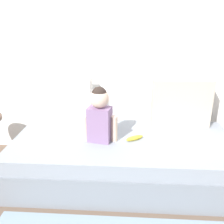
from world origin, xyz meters
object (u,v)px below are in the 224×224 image
couch (123,158)px  throw_pillow_right (181,103)px  throw_pillow_left (70,101)px  toddler (100,114)px  banana (135,138)px

couch → throw_pillow_right: 0.78m
throw_pillow_right → couch: bearing=-146.9°
throw_pillow_left → throw_pillow_right: 1.09m
toddler → throw_pillow_right: bearing=27.6°
banana → throw_pillow_left: bearing=150.0°
couch → throw_pillow_right: size_ratio=3.58×
throw_pillow_left → toddler: bearing=-48.8°
couch → toddler: (-0.20, -0.04, 0.44)m
couch → banana: size_ratio=11.69×
throw_pillow_left → banana: 0.77m
throw_pillow_right → toddler: 0.85m
throw_pillow_right → banana: size_ratio=3.27×
throw_pillow_left → banana: size_ratio=2.69×
couch → throw_pillow_left: bearing=146.9°
toddler → throw_pillow_left: bearing=131.2°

